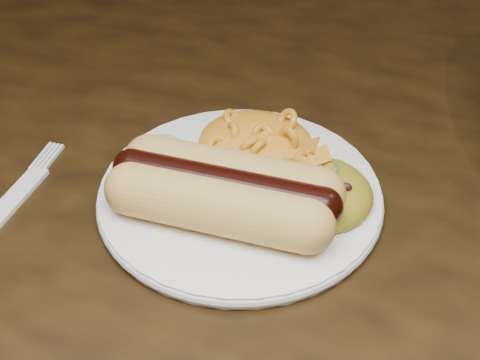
# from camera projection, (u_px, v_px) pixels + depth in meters

# --- Properties ---
(table) EXTENTS (1.60, 0.90, 0.75)m
(table) POSITION_uv_depth(u_px,v_px,m) (333.00, 235.00, 0.65)
(table) COLOR black
(table) RESTS_ON floor
(plate) EXTENTS (0.28, 0.28, 0.01)m
(plate) POSITION_uv_depth(u_px,v_px,m) (240.00, 196.00, 0.54)
(plate) COLOR white
(plate) RESTS_ON table
(hotdog) EXTENTS (0.14, 0.07, 0.04)m
(hotdog) POSITION_uv_depth(u_px,v_px,m) (224.00, 190.00, 0.51)
(hotdog) COLOR #EFAC61
(hotdog) RESTS_ON plate
(mac_and_cheese) EXTENTS (0.11, 0.11, 0.03)m
(mac_and_cheese) POSITION_uv_depth(u_px,v_px,m) (256.00, 130.00, 0.57)
(mac_and_cheese) COLOR #FFAC39
(mac_and_cheese) RESTS_ON plate
(sour_cream) EXTENTS (0.05, 0.05, 0.02)m
(sour_cream) POSITION_uv_depth(u_px,v_px,m) (161.00, 150.00, 0.55)
(sour_cream) COLOR silver
(sour_cream) RESTS_ON plate
(taco_salad) EXTENTS (0.08, 0.08, 0.04)m
(taco_salad) POSITION_uv_depth(u_px,v_px,m) (316.00, 185.00, 0.52)
(taco_salad) COLOR #C17A0E
(taco_salad) RESTS_ON plate
(fork) EXTENTS (0.03, 0.13, 0.00)m
(fork) POSITION_uv_depth(u_px,v_px,m) (3.00, 210.00, 0.53)
(fork) COLOR white
(fork) RESTS_ON table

